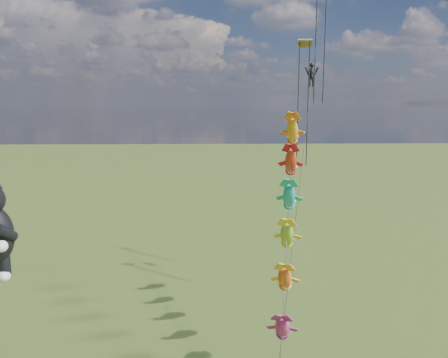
{
  "coord_description": "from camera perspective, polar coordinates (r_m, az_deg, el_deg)",
  "views": [
    {
      "loc": [
        6.48,
        -18.08,
        15.34
      ],
      "look_at": [
        7.38,
        10.61,
        10.37
      ],
      "focal_mm": 35.0,
      "sensor_mm": 36.0,
      "label": 1
    }
  ],
  "objects": [
    {
      "name": "fish_windsock_rig",
      "position": [
        25.02,
        8.36,
        -4.75
      ],
      "size": [
        3.56,
        15.62,
        16.2
      ],
      "rotation": [
        0.0,
        0.0,
        0.11
      ],
      "color": "brown",
      "rests_on": "ground"
    },
    {
      "name": "parafoil_rig",
      "position": [
        32.08,
        11.32,
        13.61
      ],
      "size": [
        6.35,
        16.72,
        23.62
      ],
      "rotation": [
        0.0,
        0.0,
        -0.25
      ],
      "color": "brown",
      "rests_on": "ground"
    }
  ]
}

